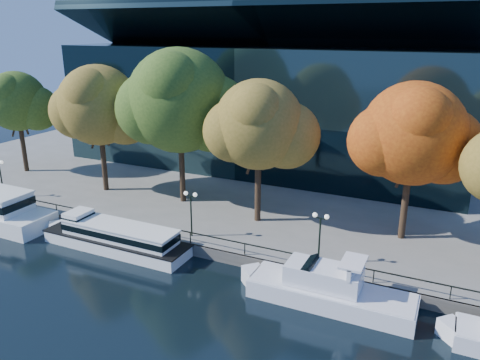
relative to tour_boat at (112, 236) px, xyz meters
The scene contains 14 objects.
ground 6.82m from the tour_boat, 10.89° to the right, with size 160.00×160.00×0.00m, color black.
promenade 35.73m from the tour_boat, 79.35° to the left, with size 90.00×67.08×1.00m.
railing 6.93m from the tour_boat, 16.70° to the left, with size 88.20×0.08×0.99m.
convention_building 31.49m from the tour_boat, 85.13° to the left, with size 50.00×24.57×21.43m.
tour_boat is the anchor object (origin of this frame).
cruiser_near 18.70m from the tour_boat, ahead, with size 12.53×3.23×3.63m.
tree_0 26.54m from the tour_boat, 154.10° to the left, with size 8.92×7.32×12.31m.
tree_1 15.80m from the tour_boat, 132.29° to the left, with size 10.57×8.66×13.62m.
tree_2 14.31m from the tour_boat, 84.77° to the left, with size 12.74×10.45×15.48m.
tree_3 15.85m from the tour_boat, 41.58° to the left, with size 9.99×8.19×13.06m.
tree_4 26.41m from the tour_boat, 25.03° to the left, with size 10.44×8.56×13.27m.
lamp_0 17.80m from the tour_boat, 169.41° to the left, with size 1.26×0.36×4.03m.
lamp_1 7.35m from the tour_boat, 28.37° to the left, with size 1.26×0.36×4.03m.
lamp_2 17.76m from the tour_boat, 10.61° to the left, with size 1.26×0.36×4.03m.
Camera 1 is at (18.92, -27.15, 18.17)m, focal length 35.00 mm.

